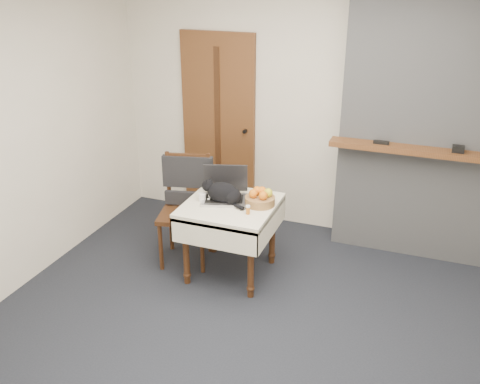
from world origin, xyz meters
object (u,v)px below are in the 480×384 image
(cat, at_px, (224,193))
(pill_bottle, at_px, (248,210))
(laptop, at_px, (225,191))
(side_table, at_px, (230,215))
(fruit_basket, at_px, (260,198))
(cream_jar, at_px, (202,197))
(chair, at_px, (187,193))
(door, at_px, (219,127))

(cat, bearing_deg, pill_bottle, -24.92)
(laptop, xyz_separation_m, pill_bottle, (0.30, -0.23, -0.03))
(side_table, relative_size, pill_bottle, 10.04)
(laptop, distance_m, cat, 0.10)
(pill_bottle, bearing_deg, fruit_basket, 80.83)
(fruit_basket, bearing_deg, cream_jar, -167.42)
(side_table, distance_m, cat, 0.21)
(side_table, xyz_separation_m, cat, (-0.06, -0.01, 0.20))
(cat, distance_m, chair, 0.49)
(cat, bearing_deg, side_table, 7.04)
(pill_bottle, distance_m, chair, 0.78)
(door, relative_size, fruit_basket, 7.67)
(door, bearing_deg, side_table, -63.06)
(fruit_basket, bearing_deg, pill_bottle, -99.17)
(cat, height_order, fruit_basket, cat)
(door, relative_size, laptop, 4.20)
(door, relative_size, pill_bottle, 25.74)
(chair, bearing_deg, fruit_basket, -19.72)
(side_table, height_order, fruit_basket, fruit_basket)
(side_table, relative_size, cat, 1.79)
(cat, distance_m, cream_jar, 0.20)
(door, distance_m, fruit_basket, 1.42)
(laptop, height_order, fruit_basket, laptop)
(cat, bearing_deg, cream_jar, -168.19)
(side_table, relative_size, laptop, 1.64)
(cat, relative_size, fruit_basket, 1.67)
(door, height_order, pill_bottle, door)
(laptop, xyz_separation_m, fruit_basket, (0.34, -0.01, -0.01))
(side_table, distance_m, fruit_basket, 0.31)
(laptop, xyz_separation_m, cat, (0.03, -0.09, 0.02))
(door, height_order, side_table, door)
(door, relative_size, side_table, 2.56)
(door, distance_m, laptop, 1.23)
(side_table, distance_m, chair, 0.53)
(side_table, xyz_separation_m, chair, (-0.50, 0.16, 0.07))
(cream_jar, height_order, pill_bottle, pill_bottle)
(door, relative_size, cream_jar, 26.85)
(door, xyz_separation_m, cream_jar, (0.35, -1.22, -0.26))
(cat, xyz_separation_m, fruit_basket, (0.31, 0.08, -0.03))
(pill_bottle, height_order, fruit_basket, fruit_basket)
(laptop, bearing_deg, pill_bottle, -54.94)
(door, relative_size, cat, 4.59)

